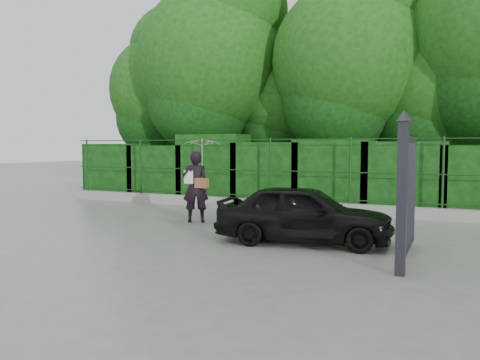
% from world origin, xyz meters
% --- Properties ---
extents(ground, '(80.00, 80.00, 0.00)m').
position_xyz_m(ground, '(0.00, 0.00, 0.00)').
color(ground, gray).
extents(kerb, '(14.00, 0.25, 0.30)m').
position_xyz_m(kerb, '(0.00, 4.50, 0.15)').
color(kerb, '#9E9E99').
rests_on(kerb, ground).
extents(fence, '(14.13, 0.06, 1.80)m').
position_xyz_m(fence, '(0.22, 4.50, 1.20)').
color(fence, '#113E12').
rests_on(fence, kerb).
extents(hedge, '(14.20, 1.20, 2.24)m').
position_xyz_m(hedge, '(-0.03, 5.50, 1.00)').
color(hedge, black).
rests_on(hedge, ground).
extents(trees, '(17.10, 6.15, 8.08)m').
position_xyz_m(trees, '(1.14, 7.74, 4.62)').
color(trees, black).
rests_on(trees, ground).
extents(gate, '(0.22, 2.33, 2.36)m').
position_xyz_m(gate, '(4.60, -0.72, 1.19)').
color(gate, '#26262D').
rests_on(gate, ground).
extents(woman, '(0.99, 0.94, 2.06)m').
position_xyz_m(woman, '(-0.37, 1.72, 1.34)').
color(woman, black).
rests_on(woman, ground).
extents(car, '(3.47, 1.76, 1.13)m').
position_xyz_m(car, '(2.67, 0.40, 0.57)').
color(car, black).
rests_on(car, ground).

